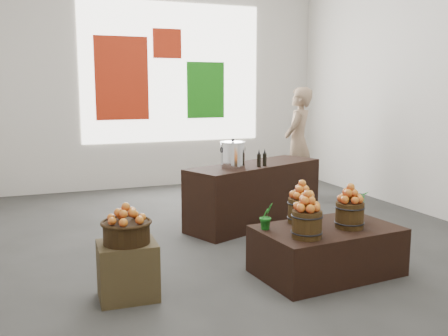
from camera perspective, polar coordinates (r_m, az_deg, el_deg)
name	(u,v)px	position (r m, az deg, el deg)	size (l,w,h in m)	color
ground	(231,241)	(5.82, 0.79, -8.32)	(7.00, 7.00, 0.00)	#393936
back_wall	(156,73)	(8.89, -7.78, 10.73)	(6.00, 0.04, 4.00)	beige
back_opening	(173,73)	(8.95, -5.85, 10.76)	(3.20, 0.02, 2.40)	white
deco_red_left	(122,78)	(8.74, -11.61, 10.00)	(0.90, 0.04, 1.40)	#AB230D
deco_green_right	(206,90)	(9.11, -2.12, 8.88)	(0.70, 0.04, 1.00)	#197612
deco_red_upper	(167,43)	(8.94, -6.52, 13.96)	(0.50, 0.04, 0.50)	#AB230D
crate	(128,270)	(4.33, -10.94, -11.43)	(0.48, 0.39, 0.48)	#4C3D23
wicker_basket	(127,233)	(4.22, -11.08, -7.27)	(0.38, 0.38, 0.17)	black
apples_in_basket	(126,213)	(4.18, -11.15, -5.06)	(0.30, 0.30, 0.16)	#9A0418
display_table	(327,250)	(4.88, 11.67, -9.20)	(1.31, 0.80, 0.45)	black
apple_bucket_front_left	(307,224)	(4.43, 9.44, -6.36)	(0.26, 0.26, 0.24)	#3E2810
apples_in_bucket_front_left	(307,201)	(4.38, 9.52, -3.73)	(0.20, 0.20, 0.18)	#9A0418
apple_bucket_front_right	(350,215)	(4.82, 14.15, -5.24)	(0.26, 0.26, 0.24)	#3E2810
apples_in_bucket_front_right	(350,193)	(4.77, 14.25, -2.82)	(0.20, 0.20, 0.18)	#9A0418
apple_bucket_rear	(301,211)	(4.90, 8.85, -4.83)	(0.26, 0.26, 0.24)	#3E2810
apples_in_bucket_rear	(302,189)	(4.85, 8.91, -2.44)	(0.20, 0.20, 0.18)	#9A0418
herb_garnish_right	(354,205)	(5.13, 14.66, -4.16)	(0.25, 0.22, 0.28)	#166B1A
herb_garnish_left	(267,216)	(4.64, 4.89, -5.48)	(0.14, 0.11, 0.25)	#166B1A
counter	(254,194)	(6.45, 3.50, -2.99)	(1.92, 0.61, 0.78)	black
stock_pot_left	(233,155)	(6.08, 1.01, 1.46)	(0.30, 0.30, 0.30)	silver
oil_cruets	(266,157)	(6.23, 4.83, 1.26)	(0.14, 0.05, 0.22)	black
shopper	(298,143)	(8.02, 8.45, 2.86)	(0.64, 0.42, 1.76)	#907358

